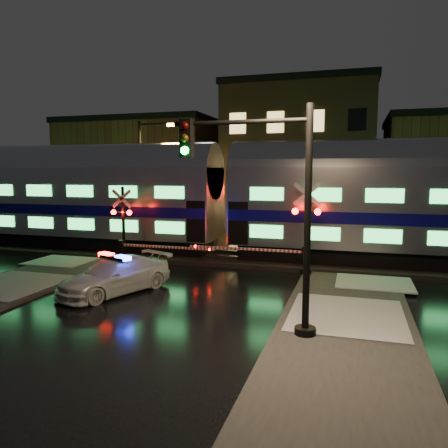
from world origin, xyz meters
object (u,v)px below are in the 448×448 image
at_px(police_car, 115,275).
at_px(streetlight, 144,173).
at_px(crossing_signal_right, 298,236).
at_px(crossing_signal_left, 129,233).
at_px(traffic_light, 271,216).

bearing_deg(police_car, streetlight, 133.61).
xyz_separation_m(crossing_signal_right, streetlight, (-10.84, 6.69, 2.74)).
height_order(police_car, crossing_signal_left, crossing_signal_left).
xyz_separation_m(crossing_signal_right, traffic_light, (0.13, -7.33, 1.63)).
xyz_separation_m(crossing_signal_right, crossing_signal_left, (-8.33, -0.01, -0.18)).
bearing_deg(streetlight, traffic_light, -51.94).
relative_size(crossing_signal_left, streetlight, 0.70).
distance_m(crossing_signal_right, crossing_signal_left, 8.33).
distance_m(police_car, streetlight, 12.85).
bearing_deg(streetlight, crossing_signal_left, -69.40).
bearing_deg(police_car, traffic_light, 0.24).
bearing_deg(crossing_signal_left, police_car, -67.34).
xyz_separation_m(police_car, streetlight, (-4.48, 11.41, 3.84)).
bearing_deg(streetlight, police_car, -68.55).
bearing_deg(traffic_light, streetlight, 122.84).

